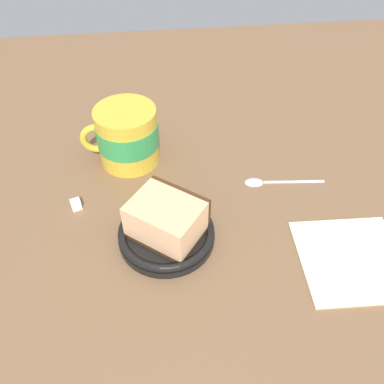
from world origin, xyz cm
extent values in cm
cube|color=brown|center=(0.00, 0.00, -1.57)|extent=(125.72, 125.72, 3.13)
cylinder|color=black|center=(-5.17, -5.10, 0.55)|extent=(13.19, 13.19, 1.11)
torus|color=black|center=(-5.17, -5.10, 1.61)|extent=(13.13, 13.13, 0.99)
cube|color=#472814|center=(-5.17, -5.10, 1.41)|extent=(11.37, 10.97, 0.60)
cube|color=#EAB27F|center=(-5.17, -5.10, 4.14)|extent=(11.37, 10.97, 4.86)
cube|color=#472814|center=(-2.89, -2.17, 4.14)|extent=(7.55, 6.05, 4.86)
cylinder|color=gold|center=(-9.98, 12.56, 4.77)|extent=(9.71, 9.71, 9.53)
cylinder|color=green|center=(-9.98, 12.56, 5.21)|extent=(9.91, 9.91, 3.92)
cylinder|color=#47230F|center=(-9.98, 12.56, 8.39)|extent=(8.55, 8.55, 0.40)
torus|color=gold|center=(-14.83, 12.44, 4.77)|extent=(5.34, 1.25, 5.31)
ellipsoid|color=silver|center=(9.31, 4.45, 0.40)|extent=(3.17, 2.27, 0.80)
cylinder|color=silver|center=(15.59, 3.87, 0.25)|extent=(9.62, 1.39, 0.50)
cube|color=beige|center=(18.82, -11.49, 0.30)|extent=(14.29, 14.12, 0.60)
cube|color=white|center=(-18.02, 2.19, 0.71)|extent=(1.78, 1.78, 1.42)
camera|label=1|loc=(-5.72, -40.14, 44.11)|focal=37.80mm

